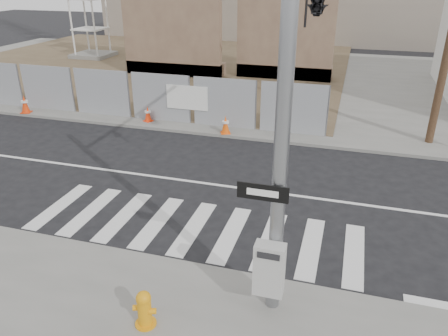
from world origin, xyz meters
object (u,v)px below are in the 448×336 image
(signal_pole, at_px, (308,38))
(fire_hydrant, at_px, (144,309))
(traffic_cone_c, at_px, (148,114))
(traffic_cone_d, at_px, (225,125))
(traffic_cone_b, at_px, (25,104))

(signal_pole, xyz_separation_m, fire_hydrant, (-2.12, -3.96, -4.29))
(traffic_cone_c, bearing_deg, traffic_cone_d, -7.64)
(signal_pole, distance_m, traffic_cone_c, 10.78)
(fire_hydrant, bearing_deg, traffic_cone_d, 77.73)
(signal_pole, relative_size, traffic_cone_d, 9.76)
(fire_hydrant, height_order, traffic_cone_c, fire_hydrant)
(traffic_cone_b, xyz_separation_m, traffic_cone_d, (9.42, 0.00, -0.04))
(signal_pole, xyz_separation_m, traffic_cone_c, (-7.21, 6.75, -4.34))
(signal_pole, height_order, traffic_cone_c, signal_pole)
(fire_hydrant, xyz_separation_m, traffic_cone_d, (-1.50, 10.22, -0.02))
(traffic_cone_b, bearing_deg, traffic_cone_d, 0.00)
(signal_pole, xyz_separation_m, traffic_cone_d, (-3.62, 6.27, -4.31))
(traffic_cone_b, height_order, traffic_cone_d, traffic_cone_b)
(fire_hydrant, bearing_deg, signal_pole, 41.20)
(traffic_cone_d, bearing_deg, fire_hydrant, -81.68)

